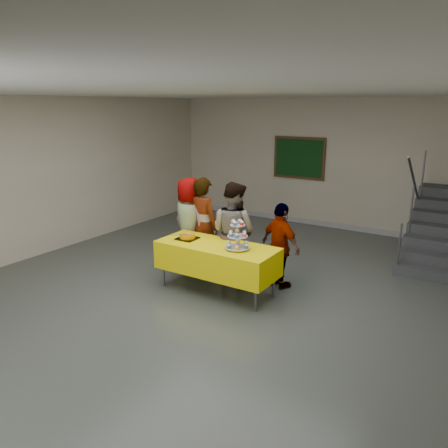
# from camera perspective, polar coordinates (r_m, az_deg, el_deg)

# --- Properties ---
(room_shell) EXTENTS (10.00, 10.04, 3.02)m
(room_shell) POSITION_cam_1_polar(r_m,az_deg,el_deg) (5.98, -2.13, 8.57)
(room_shell) COLOR #4C514C
(room_shell) RESTS_ON ground
(bake_table) EXTENTS (1.88, 0.78, 0.77)m
(bake_table) POSITION_cam_1_polar(r_m,az_deg,el_deg) (6.74, -0.92, -4.43)
(bake_table) COLOR #595960
(bake_table) RESTS_ON ground
(cupcake_stand) EXTENTS (0.38, 0.38, 0.44)m
(cupcake_stand) POSITION_cam_1_polar(r_m,az_deg,el_deg) (6.41, 1.78, -1.78)
(cupcake_stand) COLOR silver
(cupcake_stand) RESTS_ON bake_table
(bear_cake) EXTENTS (0.32, 0.36, 0.12)m
(bear_cake) POSITION_cam_1_polar(r_m,az_deg,el_deg) (6.95, -4.80, -1.49)
(bear_cake) COLOR black
(bear_cake) RESTS_ON bake_table
(schoolchild_a) EXTENTS (0.91, 0.73, 1.63)m
(schoolchild_a) POSITION_cam_1_polar(r_m,az_deg,el_deg) (7.67, -4.50, 0.02)
(schoolchild_a) COLOR slate
(schoolchild_a) RESTS_ON ground
(schoolchild_b) EXTENTS (0.67, 0.50, 1.67)m
(schoolchild_b) POSITION_cam_1_polar(r_m,az_deg,el_deg) (7.47, -2.67, -0.21)
(schoolchild_b) COLOR slate
(schoolchild_b) RESTS_ON ground
(schoolchild_c) EXTENTS (0.88, 0.72, 1.65)m
(schoolchild_c) POSITION_cam_1_polar(r_m,az_deg,el_deg) (7.13, 1.24, -1.03)
(schoolchild_c) COLOR slate
(schoolchild_c) RESTS_ON ground
(schoolchild_d) EXTENTS (0.87, 0.62, 1.38)m
(schoolchild_d) POSITION_cam_1_polar(r_m,az_deg,el_deg) (6.92, 7.39, -2.88)
(schoolchild_d) COLOR slate
(schoolchild_d) RESTS_ON ground
(staircase) EXTENTS (1.30, 2.40, 2.04)m
(staircase) POSITION_cam_1_polar(r_m,az_deg,el_deg) (9.32, 27.22, -0.99)
(staircase) COLOR #424447
(staircase) RESTS_ON ground
(noticeboard) EXTENTS (1.30, 0.05, 1.00)m
(noticeboard) POSITION_cam_1_polar(r_m,az_deg,el_deg) (10.74, 9.77, 8.50)
(noticeboard) COLOR #472B16
(noticeboard) RESTS_ON ground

